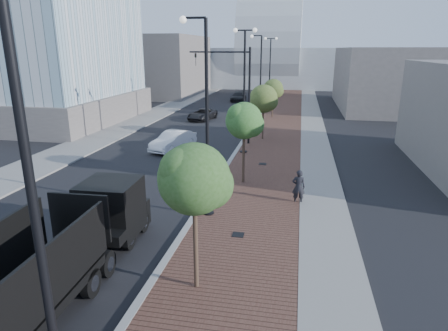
% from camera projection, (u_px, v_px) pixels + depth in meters
% --- Properties ---
extents(sidewalk, '(7.00, 140.00, 0.12)m').
position_uv_depth(sidewalk, '(289.00, 116.00, 46.73)').
color(sidewalk, '#4C2D23').
rests_on(sidewalk, ground).
extents(concrete_strip, '(2.40, 140.00, 0.13)m').
position_uv_depth(concrete_strip, '(312.00, 117.00, 46.24)').
color(concrete_strip, slate).
rests_on(concrete_strip, ground).
extents(curb, '(0.30, 140.00, 0.14)m').
position_uv_depth(curb, '(260.00, 115.00, 47.37)').
color(curb, gray).
rests_on(curb, ground).
extents(west_sidewalk, '(4.00, 140.00, 0.12)m').
position_uv_depth(west_sidewalk, '(158.00, 112.00, 49.74)').
color(west_sidewalk, slate).
rests_on(west_sidewalk, ground).
extents(dump_truck, '(2.70, 13.38, 3.05)m').
position_uv_depth(dump_truck, '(70.00, 252.00, 13.11)').
color(dump_truck, black).
rests_on(dump_truck, ground).
extents(white_sedan, '(2.91, 4.89, 1.52)m').
position_uv_depth(white_sedan, '(173.00, 141.00, 31.23)').
color(white_sedan, silver).
rests_on(white_sedan, ground).
extents(dark_car_mid, '(3.03, 4.92, 1.27)m').
position_uv_depth(dark_car_mid, '(202.00, 114.00, 44.54)').
color(dark_car_mid, black).
rests_on(dark_car_mid, ground).
extents(dark_car_far, '(2.08, 4.83, 1.39)m').
position_uv_depth(dark_car_far, '(238.00, 97.00, 60.53)').
color(dark_car_far, black).
rests_on(dark_car_far, ground).
extents(pedestrian, '(0.68, 0.45, 1.86)m').
position_uv_depth(pedestrian, '(299.00, 187.00, 20.28)').
color(pedestrian, black).
rests_on(pedestrian, ground).
extents(streetlight_0, '(1.72, 0.56, 9.28)m').
position_uv_depth(streetlight_0, '(39.00, 241.00, 6.41)').
color(streetlight_0, black).
rests_on(streetlight_0, ground).
extents(streetlight_1, '(1.44, 0.56, 9.21)m').
position_uv_depth(streetlight_1, '(205.00, 128.00, 17.84)').
color(streetlight_1, black).
rests_on(streetlight_1, ground).
extents(streetlight_2, '(1.72, 0.56, 9.28)m').
position_uv_depth(streetlight_2, '(244.00, 91.00, 28.97)').
color(streetlight_2, black).
rests_on(streetlight_2, ground).
extents(streetlight_3, '(1.44, 0.56, 9.21)m').
position_uv_depth(streetlight_3, '(259.00, 84.00, 40.40)').
color(streetlight_3, black).
rests_on(streetlight_3, ground).
extents(streetlight_4, '(1.72, 0.56, 9.28)m').
position_uv_depth(streetlight_4, '(270.00, 73.00, 51.53)').
color(streetlight_4, black).
rests_on(streetlight_4, ground).
extents(traffic_mast, '(5.09, 0.20, 8.00)m').
position_uv_depth(traffic_mast, '(239.00, 85.00, 31.90)').
color(traffic_mast, black).
rests_on(traffic_mast, ground).
extents(tree_0, '(2.35, 2.30, 5.11)m').
position_uv_depth(tree_0, '(196.00, 179.00, 12.13)').
color(tree_0, '#382619').
rests_on(tree_0, ground).
extents(tree_1, '(2.23, 2.16, 4.94)m').
position_uv_depth(tree_1, '(245.00, 121.00, 22.50)').
color(tree_1, '#382619').
rests_on(tree_1, ground).
extents(tree_2, '(2.49, 2.46, 4.91)m').
position_uv_depth(tree_2, '(264.00, 99.00, 33.83)').
color(tree_2, '#382619').
rests_on(tree_2, ground).
extents(tree_3, '(2.39, 2.34, 4.52)m').
position_uv_depth(tree_3, '(274.00, 89.00, 45.21)').
color(tree_3, '#382619').
rests_on(tree_3, ground).
extents(tower_podium, '(19.00, 19.00, 3.00)m').
position_uv_depth(tower_podium, '(40.00, 107.00, 43.81)').
color(tower_podium, '#5E5855').
rests_on(tower_podium, ground).
extents(convention_center, '(50.00, 30.00, 50.00)m').
position_uv_depth(convention_center, '(272.00, 57.00, 88.32)').
color(convention_center, '#A3AAAD').
rests_on(convention_center, ground).
extents(commercial_block_nw, '(14.00, 20.00, 10.00)m').
position_uv_depth(commercial_block_nw, '(159.00, 66.00, 68.39)').
color(commercial_block_nw, '#645D5A').
rests_on(commercial_block_nw, ground).
extents(commercial_block_ne, '(12.00, 22.00, 8.00)m').
position_uv_depth(commercial_block_ne, '(386.00, 78.00, 52.72)').
color(commercial_block_ne, '#645E5A').
rests_on(commercial_block_ne, ground).
extents(utility_cover_1, '(0.50, 0.50, 0.02)m').
position_uv_depth(utility_cover_1, '(238.00, 235.00, 16.83)').
color(utility_cover_1, black).
rests_on(utility_cover_1, sidewalk).
extents(utility_cover_2, '(0.50, 0.50, 0.02)m').
position_uv_depth(utility_cover_2, '(263.00, 164.00, 27.17)').
color(utility_cover_2, black).
rests_on(utility_cover_2, sidewalk).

